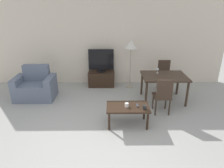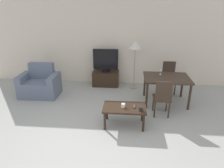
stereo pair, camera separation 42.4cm
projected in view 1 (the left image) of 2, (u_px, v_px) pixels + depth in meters
The scene contains 14 objects.
ground_plane at pixel (94, 156), 3.51m from camera, with size 18.00×18.00×0.00m, color #9E9E99.
wall_back at pixel (101, 43), 6.35m from camera, with size 7.96×0.06×2.70m.
armchair at pixel (35, 87), 5.59m from camera, with size 1.07×0.73×0.91m.
tv_stand at pixel (101, 79), 6.48m from camera, with size 0.83×0.47×0.48m.
tv at pixel (101, 61), 6.25m from camera, with size 0.79×0.28×0.72m.
coffee_table at pixel (128, 109), 4.30m from camera, with size 0.92×0.53×0.45m.
dining_table at pixel (164, 79), 5.34m from camera, with size 1.17×0.88×0.72m.
dining_chair_near at pixel (163, 95), 4.69m from camera, with size 0.40×0.40×0.91m.
dining_chair_far at pixel (164, 74), 6.08m from camera, with size 0.40×0.40×0.91m.
floor_lamp at pixel (131, 46), 5.96m from camera, with size 0.39×0.39×1.50m.
remote_primary at pixel (137, 105), 4.30m from camera, with size 0.04×0.15×0.02m.
cup_white_near at pixel (145, 107), 4.14m from camera, with size 0.08×0.08×0.09m.
cup_colored_far at pixel (127, 105), 4.25m from camera, with size 0.08×0.08×0.08m.
wine_glass_left at pixel (158, 70), 5.45m from camera, with size 0.07×0.07×0.15m.
Camera 1 is at (0.29, -2.79, 2.48)m, focal length 32.00 mm.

